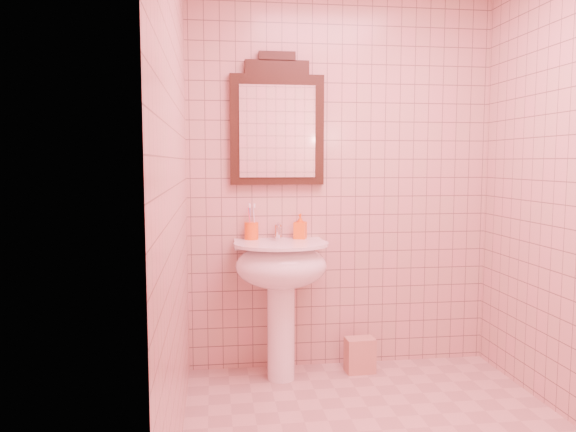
{
  "coord_description": "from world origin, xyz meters",
  "views": [
    {
      "loc": [
        -0.83,
        -2.5,
        1.36
      ],
      "look_at": [
        -0.43,
        0.55,
        1.06
      ],
      "focal_mm": 35.0,
      "sensor_mm": 36.0,
      "label": 1
    }
  ],
  "objects": [
    {
      "name": "soap_dispenser",
      "position": [
        -0.28,
        1.02,
        0.94
      ],
      "size": [
        0.1,
        0.1,
        0.16
      ],
      "primitive_type": "imported",
      "rotation": [
        0.0,
        0.0,
        -0.39
      ],
      "color": "orange",
      "rests_on": "pedestal_sink"
    },
    {
      "name": "toothbrush_cup",
      "position": [
        -0.6,
        1.03,
        0.92
      ],
      "size": [
        0.09,
        0.09,
        0.2
      ],
      "rotation": [
        0.0,
        0.0,
        0.18
      ],
      "color": "#EF5714",
      "rests_on": "pedestal_sink"
    },
    {
      "name": "pedestal_sink",
      "position": [
        -0.43,
        0.87,
        0.66
      ],
      "size": [
        0.58,
        0.58,
        0.86
      ],
      "color": "white",
      "rests_on": "floor"
    },
    {
      "name": "faucet",
      "position": [
        -0.43,
        1.01,
        0.92
      ],
      "size": [
        0.04,
        0.16,
        0.11
      ],
      "color": "white",
      "rests_on": "pedestal_sink"
    },
    {
      "name": "mirror",
      "position": [
        -0.43,
        1.07,
        1.59
      ],
      "size": [
        0.6,
        0.06,
        0.83
      ],
      "color": "black",
      "rests_on": "back_wall"
    },
    {
      "name": "back_wall",
      "position": [
        0.0,
        1.1,
        1.25
      ],
      "size": [
        2.0,
        0.02,
        2.5
      ],
      "primitive_type": "cube",
      "color": "tan",
      "rests_on": "floor"
    },
    {
      "name": "towel",
      "position": [
        0.09,
        0.92,
        0.11
      ],
      "size": [
        0.19,
        0.13,
        0.22
      ],
      "primitive_type": "cube",
      "rotation": [
        0.0,
        0.0,
        0.05
      ],
      "color": "tan",
      "rests_on": "floor"
    }
  ]
}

